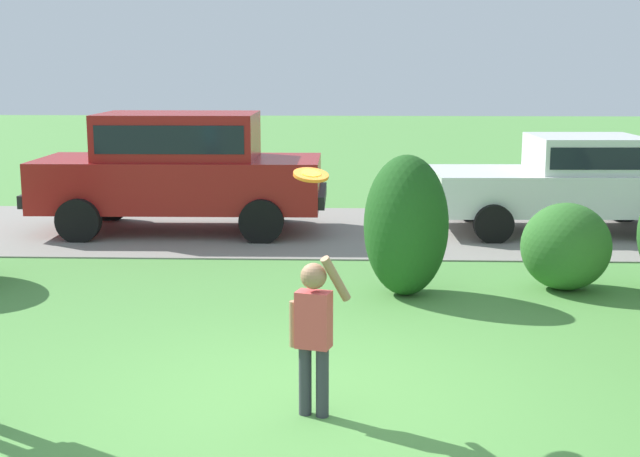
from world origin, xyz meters
The scene contains 8 objects.
ground_plane centered at (0.00, 0.00, 0.00)m, with size 80.00×80.00×0.00m, color #518E42.
driveway_strip centered at (0.00, 7.28, 0.01)m, with size 28.00×4.40×0.02m, color gray.
shrub_centre_left centered at (0.97, 3.30, 0.83)m, with size 0.99×1.09×1.66m.
shrub_centre centered at (2.91, 3.61, 0.53)m, with size 1.07×1.01×1.06m.
parked_sedan centered at (3.85, 7.35, 0.85)m, with size 4.45×2.20×1.56m.
parked_suv centered at (-2.44, 7.14, 1.08)m, with size 4.72×2.14×1.92m.
child_thrower centered at (0.06, -0.37, 0.72)m, with size 0.48×0.23×1.29m.
frisbee centered at (0.02, 0.02, 1.83)m, with size 0.29×0.28×0.12m.
Camera 1 is at (0.35, -6.79, 2.68)m, focal length 49.23 mm.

